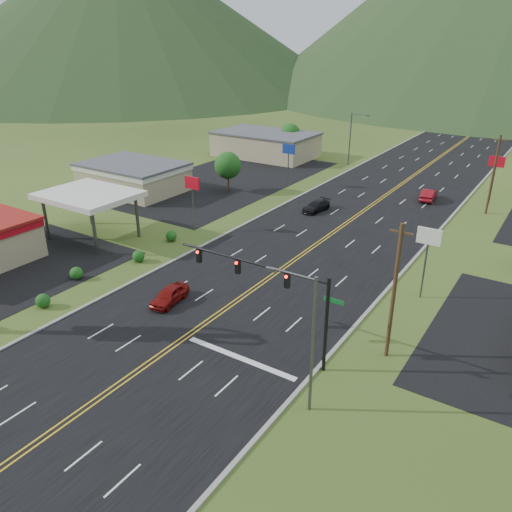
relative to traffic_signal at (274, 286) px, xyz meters
The scene contains 20 objects.
ground 16.32m from the traffic_signal, 114.86° to the right, with size 500.00×500.00×0.00m, color #2F4418.
road 16.32m from the traffic_signal, 114.86° to the right, with size 20.00×460.00×0.04m, color black.
traffic_signal is the anchor object (origin of this frame).
streetlight_east 6.17m from the traffic_signal, 40.39° to the right, with size 3.28×0.25×9.00m.
streetlight_west 58.88m from the traffic_signal, 107.97° to the left, with size 3.28×0.25×9.00m.
gas_canopy 29.59m from the traffic_signal, 164.30° to the left, with size 10.00×8.00×5.30m.
building_west_mid 45.46m from the traffic_signal, 148.05° to the left, with size 14.40×10.40×4.10m.
building_west_far 64.15m from the traffic_signal, 122.56° to the left, with size 18.40×11.40×4.50m.
pole_sign_west_a 26.00m from the traffic_signal, 142.00° to the left, with size 2.00×0.18×6.40m.
pole_sign_west_b 43.17m from the traffic_signal, 118.32° to the left, with size 2.00×0.18×6.40m.
pole_sign_east_a 15.45m from the traffic_signal, 65.05° to the left, with size 2.00×0.18×6.40m.
pole_sign_east_b 46.47m from the traffic_signal, 81.94° to the left, with size 2.00×0.18×6.40m.
tree_west_a 40.80m from the traffic_signal, 130.50° to the left, with size 3.84×3.84×5.82m.
tree_west_b 66.01m from the traffic_signal, 118.49° to the left, with size 3.84×3.84×5.82m.
utility_pole_a 8.08m from the traffic_signal, 29.72° to the left, with size 1.60×0.28×10.00m.
utility_pole_b 41.60m from the traffic_signal, 80.29° to the left, with size 1.60×0.28×10.00m.
mountain_nw 206.68m from the traffic_signal, 139.05° to the left, with size 190.00×190.00×60.00m, color #253C1B.
car_red_near 12.09m from the traffic_signal, behind, with size 1.68×4.19×1.43m, color maroon.
car_dark_mid 32.48m from the traffic_signal, 111.26° to the left, with size 1.84×4.52×1.31m, color black.
car_red_far 42.94m from the traffic_signal, 91.03° to the left, with size 1.66×4.77×1.57m, color maroon.
Camera 1 is at (21.91, -11.93, 20.85)m, focal length 35.00 mm.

